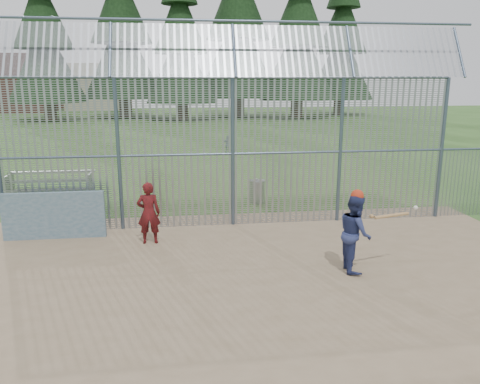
{
  "coord_description": "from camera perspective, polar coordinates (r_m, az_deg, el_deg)",
  "views": [
    {
      "loc": [
        -1.42,
        -8.88,
        3.94
      ],
      "look_at": [
        0.0,
        2.0,
        1.3
      ],
      "focal_mm": 35.0,
      "sensor_mm": 36.0,
      "label": 1
    }
  ],
  "objects": [
    {
      "name": "ground",
      "position": [
        9.82,
        1.54,
        -10.14
      ],
      "size": [
        120.0,
        120.0,
        0.0
      ],
      "primitive_type": "plane",
      "color": "#2D511E",
      "rests_on": "ground"
    },
    {
      "name": "dirt_infield",
      "position": [
        9.37,
        2.02,
        -11.3
      ],
      "size": [
        14.0,
        10.0,
        0.02
      ],
      "primitive_type": "cube",
      "color": "#756047",
      "rests_on": "ground"
    },
    {
      "name": "dugout_wall",
      "position": [
        12.65,
        -21.74,
        -2.68
      ],
      "size": [
        2.5,
        0.12,
        1.2
      ],
      "primitive_type": "cube",
      "color": "#38566B",
      "rests_on": "dirt_infield"
    },
    {
      "name": "batter",
      "position": [
        10.05,
        13.85,
        -4.86
      ],
      "size": [
        0.69,
        0.85,
        1.63
      ],
      "primitive_type": "imported",
      "rotation": [
        0.0,
        0.0,
        1.48
      ],
      "color": "navy",
      "rests_on": "dirt_infield"
    },
    {
      "name": "onlooker",
      "position": [
        11.59,
        -11.07,
        -2.52
      ],
      "size": [
        0.57,
        0.38,
        1.53
      ],
      "primitive_type": "imported",
      "rotation": [
        0.0,
        0.0,
        3.13
      ],
      "color": "maroon",
      "rests_on": "dirt_infield"
    },
    {
      "name": "bg_kid_seated",
      "position": [
        25.34,
        -1.48,
        5.77
      ],
      "size": [
        0.65,
        0.44,
        1.03
      ],
      "primitive_type": "imported",
      "rotation": [
        0.0,
        0.0,
        2.79
      ],
      "color": "slate",
      "rests_on": "ground"
    },
    {
      "name": "batting_gear",
      "position": [
        9.89,
        15.01,
        -0.94
      ],
      "size": [
        1.44,
        0.43,
        0.58
      ],
      "color": "#B12F17",
      "rests_on": "ground"
    },
    {
      "name": "trash_can",
      "position": [
        15.33,
        2.06,
        0.09
      ],
      "size": [
        0.56,
        0.56,
        0.82
      ],
      "color": "gray",
      "rests_on": "ground"
    },
    {
      "name": "bleacher",
      "position": [
        17.92,
        -22.09,
        1.17
      ],
      "size": [
        3.0,
        0.95,
        0.72
      ],
      "color": "slate",
      "rests_on": "ground"
    },
    {
      "name": "backstop_fence",
      "position": [
        12.83,
        7.25,
        6.35
      ],
      "size": [
        20.09,
        0.81,
        5.3
      ],
      "color": "#47566B",
      "rests_on": "ground"
    },
    {
      "name": "conifer_row",
      "position": [
        50.96,
        -3.87,
        21.29
      ],
      "size": [
        38.48,
        12.26,
        20.2
      ],
      "color": "#332319",
      "rests_on": "ground"
    },
    {
      "name": "distant_buildings",
      "position": [
        68.9,
        -26.46,
        11.89
      ],
      "size": [
        26.5,
        10.5,
        8.0
      ],
      "color": "brown",
      "rests_on": "ground"
    }
  ]
}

